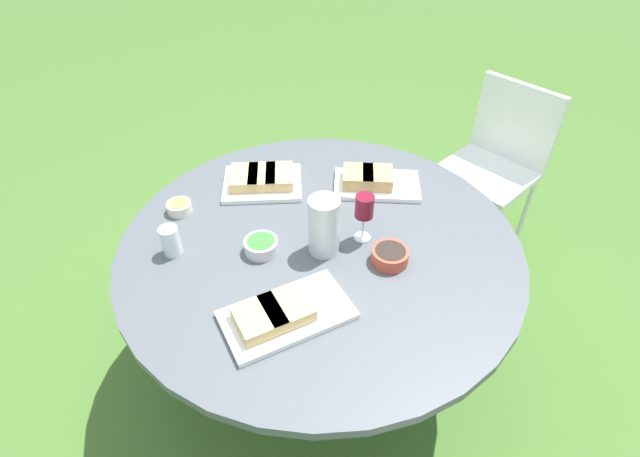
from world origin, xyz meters
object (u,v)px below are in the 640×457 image
object	(u,v)px
chair_near_right	(497,156)
wine_glass	(364,208)
dining_table	(320,259)
water_pitcher	(324,226)

from	to	relation	value
chair_near_right	wine_glass	distance (m)	1.23
dining_table	water_pitcher	world-z (taller)	water_pitcher
water_pitcher	wine_glass	xyz separation A→B (m)	(0.06, -0.14, 0.03)
chair_near_right	water_pitcher	world-z (taller)	water_pitcher
dining_table	water_pitcher	size ratio (longest dim) A/B	6.65
dining_table	chair_near_right	bearing A→B (deg)	-44.59
wine_glass	dining_table	bearing A→B (deg)	97.64
wine_glass	chair_near_right	bearing A→B (deg)	-39.99
water_pitcher	wine_glass	bearing A→B (deg)	-65.35
chair_near_right	water_pitcher	bearing A→B (deg)	137.18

